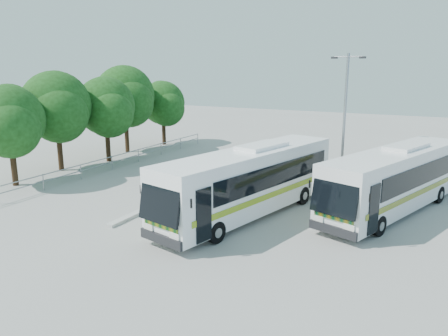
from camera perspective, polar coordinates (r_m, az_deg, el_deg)
The scene contains 11 objects.
ground at distance 24.25m, azimuth -1.17°, elevation -4.20°, with size 100.00×100.00×0.00m, color #999994.
kerb_divider at distance 26.99m, azimuth -3.44°, elevation -2.24°, with size 0.40×16.00×0.15m, color #B2B2AD.
railing at distance 32.83m, azimuth -13.29°, elevation 1.40°, with size 0.06×22.00×1.00m.
tree_far_a at distance 29.36m, azimuth -26.23°, elevation 5.64°, with size 4.75×4.49×6.20m.
tree_far_b at distance 32.41m, azimuth -20.99°, elevation 7.59°, with size 5.33×5.03×6.96m.
tree_far_c at distance 34.54m, azimuth -15.12°, elevation 7.78°, with size 4.97×4.69×6.49m.
tree_far_d at distance 38.06m, azimuth -12.74°, elevation 9.21°, with size 5.62×5.30×7.33m.
tree_far_e at distance 41.27m, azimuth -7.90°, elevation 8.40°, with size 4.54×4.28×5.92m.
coach_main at distance 21.39m, azimuth 3.35°, elevation -1.61°, with size 4.98×12.00×3.27m.
coach_adjacent at distance 23.51m, azimuth 21.46°, elevation -1.30°, with size 5.77×11.53×3.17m.
lamppost at distance 26.33m, azimuth 15.47°, elevation 6.49°, with size 1.95×0.32×7.95m.
Camera 1 is at (11.06, -20.33, 7.25)m, focal length 35.00 mm.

